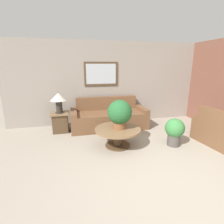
# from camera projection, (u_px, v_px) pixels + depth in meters

# --- Properties ---
(ground_plane) EXTENTS (20.00, 20.00, 0.00)m
(ground_plane) POSITION_uv_depth(u_px,v_px,m) (175.00, 184.00, 2.86)
(ground_plane) COLOR gray
(wall_back) EXTENTS (7.18, 0.09, 2.60)m
(wall_back) POSITION_uv_depth(u_px,v_px,m) (120.00, 83.00, 5.73)
(wall_back) COLOR gray
(wall_back) RESTS_ON ground_plane
(couch_main) EXTENTS (2.28, 0.92, 0.90)m
(couch_main) POSITION_uv_depth(u_px,v_px,m) (109.00, 118.00, 5.37)
(couch_main) COLOR brown
(couch_main) RESTS_ON ground_plane
(armchair) EXTENTS (1.11, 1.20, 0.90)m
(armchair) POSITION_uv_depth(u_px,v_px,m) (222.00, 132.00, 4.28)
(armchair) COLOR brown
(armchair) RESTS_ON ground_plane
(coffee_table) EXTENTS (1.07, 1.07, 0.44)m
(coffee_table) POSITION_uv_depth(u_px,v_px,m) (118.00, 133.00, 4.11)
(coffee_table) COLOR #4C3823
(coffee_table) RESTS_ON ground_plane
(side_table) EXTENTS (0.50, 0.50, 0.56)m
(side_table) POSITION_uv_depth(u_px,v_px,m) (60.00, 122.00, 5.03)
(side_table) COLOR #4C3823
(side_table) RESTS_ON ground_plane
(table_lamp) EXTENTS (0.45, 0.45, 0.57)m
(table_lamp) POSITION_uv_depth(u_px,v_px,m) (59.00, 99.00, 4.85)
(table_lamp) COLOR #2D2823
(table_lamp) RESTS_ON side_table
(potted_plant_on_table) EXTENTS (0.57, 0.57, 0.67)m
(potted_plant_on_table) POSITION_uv_depth(u_px,v_px,m) (120.00, 113.00, 4.01)
(potted_plant_on_table) COLOR brown
(potted_plant_on_table) RESTS_ON coffee_table
(potted_plant_floor) EXTENTS (0.46, 0.46, 0.67)m
(potted_plant_floor) POSITION_uv_depth(u_px,v_px,m) (175.00, 130.00, 4.14)
(potted_plant_floor) COLOR #4C4742
(potted_plant_floor) RESTS_ON ground_plane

